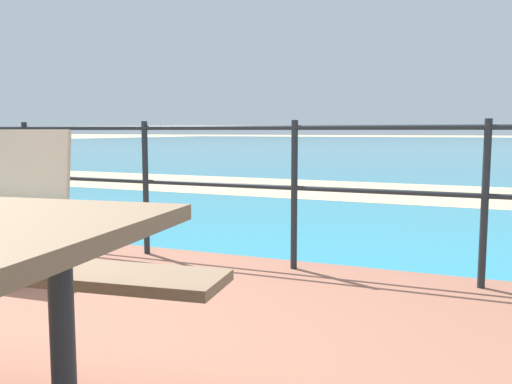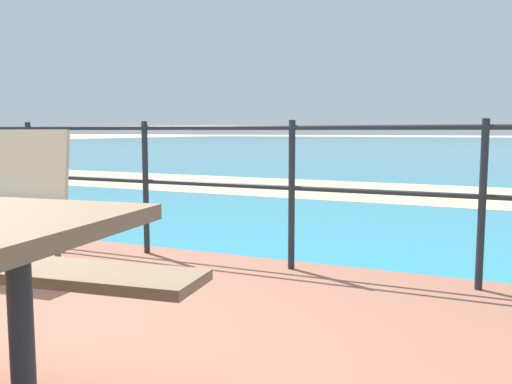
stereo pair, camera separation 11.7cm
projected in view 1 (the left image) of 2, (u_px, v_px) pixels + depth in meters
sea_water at (457, 145)px, 38.42m from camera, size 90.00×90.00×0.01m
beach_strip at (367, 191)px, 8.94m from camera, size 54.05×4.15×0.01m
railing_fence at (215, 174)px, 3.86m from camera, size 5.94×0.04×1.00m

